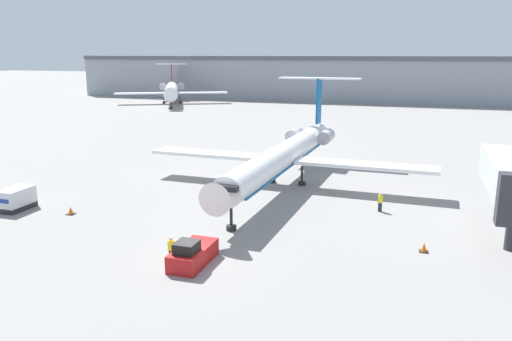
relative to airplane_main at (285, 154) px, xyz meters
name	(u,v)px	position (x,y,z in m)	size (l,w,h in m)	color
ground_plane	(192,265)	(-0.63, -21.50, -3.38)	(600.00, 600.00, 0.00)	gray
terminal_building	(371,79)	(-0.63, 98.50, 3.01)	(180.00, 16.80, 12.74)	#8C939E
airplane_main	(285,154)	(0.00, 0.00, 0.00)	(30.44, 33.47, 10.49)	white
pushback_tug	(193,254)	(-0.65, -21.26, -2.69)	(1.94, 4.23, 1.86)	#B21919
luggage_cart	(16,199)	(-20.54, -15.32, -2.42)	(1.87, 3.10, 1.93)	#232326
worker_near_tug	(171,249)	(-2.08, -21.49, -2.44)	(0.40, 0.25, 1.79)	#232838
worker_by_wing	(380,202)	(10.18, -5.98, -2.54)	(0.40, 0.24, 1.64)	#232838
traffic_cone_left	(71,211)	(-15.08, -15.02, -3.08)	(0.69, 0.69, 0.65)	black
traffic_cone_right	(424,247)	(13.82, -14.42, -3.06)	(0.61, 0.61, 0.68)	black
airplane_parked_far_left	(171,90)	(-51.48, 74.29, 0.28)	(28.58, 30.48, 10.48)	white
jet_bridge	(509,179)	(19.54, -9.29, 1.07)	(3.20, 13.88, 6.19)	#2D2D33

